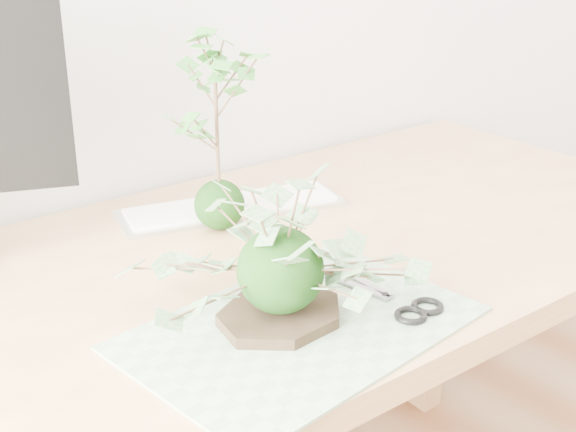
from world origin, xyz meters
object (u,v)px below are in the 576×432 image
object	(u,v)px
ivy_kokedama	(280,232)
keyboard	(232,207)
maple_kokedama	(215,83)
desk	(251,312)

from	to	relation	value
ivy_kokedama	keyboard	xyz separation A→B (m)	(0.16, 0.35, -0.12)
maple_kokedama	keyboard	world-z (taller)	maple_kokedama
ivy_kokedama	keyboard	distance (m)	0.40
ivy_kokedama	keyboard	world-z (taller)	ivy_kokedama
desk	keyboard	world-z (taller)	keyboard
maple_kokedama	ivy_kokedama	bearing A→B (deg)	-109.06
desk	maple_kokedama	size ratio (longest dim) A/B	4.74
ivy_kokedama	maple_kokedama	xyz separation A→B (m)	(0.10, 0.30, 0.11)
desk	keyboard	xyz separation A→B (m)	(0.09, 0.18, 0.09)
desk	keyboard	distance (m)	0.22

